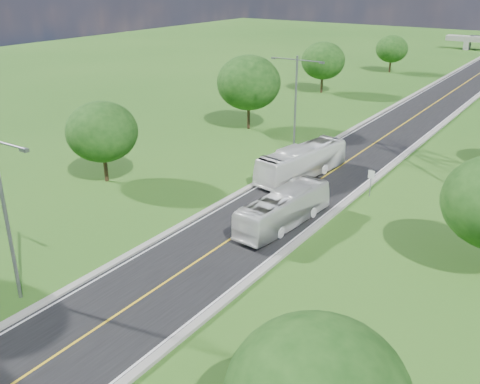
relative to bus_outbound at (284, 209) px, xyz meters
name	(u,v)px	position (x,y,z in m)	size (l,w,h in m)	color
ground	(397,129)	(-2.00, 31.07, -1.40)	(260.00, 260.00, 0.00)	#265618
road	(412,118)	(-2.00, 37.07, -1.37)	(8.00, 150.00, 0.06)	black
curb_left	(381,113)	(-6.25, 37.07, -1.29)	(0.50, 150.00, 0.22)	gray
curb_right	(446,122)	(2.25, 37.07, -1.29)	(0.50, 150.00, 0.22)	gray
speed_limit_sign	(371,179)	(3.20, 9.06, 0.20)	(0.55, 0.09, 2.40)	slate
streetlight_near_left	(4,204)	(-8.00, -16.93, 4.54)	(5.90, 0.25, 10.00)	slate
streetlight_mid_left	(296,96)	(-8.00, 16.07, 4.54)	(5.90, 0.25, 10.00)	slate
tree_lb	(102,132)	(-18.00, -0.93, 3.24)	(6.30, 6.30, 7.33)	black
tree_lc	(249,83)	(-17.00, 21.07, 4.17)	(7.56, 7.56, 8.79)	black
tree_ld	(323,61)	(-19.00, 45.07, 3.55)	(6.72, 6.72, 7.82)	black
tree_le	(392,49)	(-16.50, 69.07, 2.93)	(5.88, 5.88, 6.84)	black
bus_outbound	(284,209)	(0.00, 0.00, 0.00)	(2.26, 9.65, 2.69)	silver
bus_inbound	(302,162)	(-3.76, 9.83, 0.14)	(2.49, 10.66, 2.97)	white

